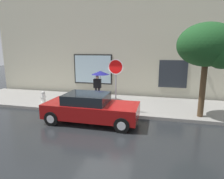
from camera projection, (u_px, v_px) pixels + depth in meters
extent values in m
plane|color=black|center=(104.00, 123.00, 8.65)|extent=(60.00, 60.00, 0.00)
cube|color=gray|center=(118.00, 104.00, 11.49)|extent=(20.00, 4.00, 0.15)
cube|color=beige|center=(126.00, 46.00, 13.16)|extent=(20.00, 0.40, 7.00)
cube|color=black|center=(93.00, 69.00, 13.83)|extent=(2.86, 0.06, 2.12)
cube|color=silver|center=(93.00, 69.00, 13.80)|extent=(2.70, 0.03, 1.96)
cube|color=#262B33|center=(173.00, 74.00, 12.57)|extent=(1.80, 0.04, 1.80)
cone|color=#99999E|center=(198.00, 52.00, 11.83)|extent=(0.22, 0.24, 0.24)
cube|color=maroon|center=(91.00, 110.00, 8.69)|extent=(4.22, 1.70, 0.65)
cube|color=black|center=(87.00, 98.00, 8.63)|extent=(1.90, 1.50, 0.43)
cylinder|color=black|center=(128.00, 113.00, 9.12)|extent=(0.64, 0.22, 0.64)
cylinder|color=silver|center=(128.00, 113.00, 9.12)|extent=(0.35, 0.24, 0.35)
cylinder|color=black|center=(122.00, 125.00, 7.63)|extent=(0.64, 0.22, 0.64)
cylinder|color=silver|center=(122.00, 125.00, 7.63)|extent=(0.35, 0.24, 0.35)
cylinder|color=black|center=(68.00, 108.00, 9.86)|extent=(0.64, 0.22, 0.64)
cylinder|color=silver|center=(68.00, 108.00, 9.86)|extent=(0.35, 0.24, 0.35)
cylinder|color=black|center=(52.00, 118.00, 8.37)|extent=(0.64, 0.22, 0.64)
cylinder|color=silver|center=(52.00, 118.00, 8.37)|extent=(0.35, 0.24, 0.35)
cylinder|color=white|center=(43.00, 98.00, 11.41)|extent=(0.22, 0.22, 0.60)
sphere|color=#BBBBB7|center=(43.00, 93.00, 11.35)|extent=(0.23, 0.23, 0.23)
cylinder|color=#BBBBB7|center=(42.00, 98.00, 11.25)|extent=(0.09, 0.12, 0.09)
cylinder|color=#BBBBB7|center=(45.00, 97.00, 11.56)|extent=(0.09, 0.12, 0.09)
cylinder|color=white|center=(44.00, 102.00, 11.47)|extent=(0.30, 0.30, 0.06)
cylinder|color=black|center=(96.00, 94.00, 12.00)|extent=(0.14, 0.14, 0.79)
cylinder|color=black|center=(99.00, 94.00, 11.95)|extent=(0.14, 0.14, 0.79)
cube|color=black|center=(97.00, 83.00, 11.84)|extent=(0.46, 0.22, 0.56)
sphere|color=tan|center=(97.00, 77.00, 11.76)|extent=(0.21, 0.21, 0.21)
cylinder|color=#4C4C51|center=(100.00, 80.00, 11.74)|extent=(0.02, 0.02, 0.90)
cone|color=navy|center=(100.00, 73.00, 11.65)|extent=(1.09, 1.09, 0.22)
cylinder|color=#4C3823|center=(202.00, 89.00, 8.87)|extent=(0.26, 0.26, 2.62)
ellipsoid|color=#19471E|center=(207.00, 45.00, 8.45)|extent=(2.59, 2.20, 1.94)
sphere|color=#19471E|center=(223.00, 52.00, 8.08)|extent=(1.42, 1.42, 1.42)
cylinder|color=gray|center=(116.00, 86.00, 9.62)|extent=(0.07, 0.07, 2.64)
cylinder|color=white|center=(116.00, 67.00, 9.38)|extent=(0.76, 0.02, 0.76)
cylinder|color=red|center=(116.00, 67.00, 9.37)|extent=(0.66, 0.02, 0.66)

